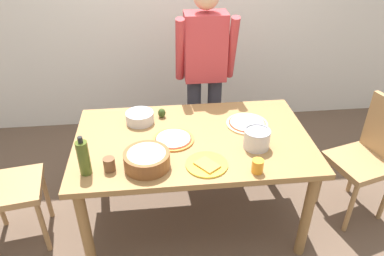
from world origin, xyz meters
The scene contains 15 objects.
ground centered at (0.00, 0.00, 0.00)m, with size 8.00×8.00×0.00m, color brown.
wall_back centered at (0.00, 1.60, 1.30)m, with size 5.60×0.10×2.60m, color silver.
dining_table centered at (0.00, 0.00, 0.67)m, with size 1.60×0.96×0.76m.
person_cook centered at (0.18, 0.76, 0.94)m, with size 0.49×0.25×1.62m.
chair_wooden_right centered at (1.32, -0.02, 0.54)m, with size 0.49×0.49×0.95m.
pizza_raw_on_board centered at (0.41, 0.13, 0.77)m, with size 0.30×0.30×0.02m.
pizza_cooked_on_tray centered at (-0.13, -0.01, 0.77)m, with size 0.28×0.28×0.02m.
plate_with_slice centered at (0.05, -0.31, 0.77)m, with size 0.26×0.26×0.02m.
popcorn_bowl centered at (-0.31, -0.28, 0.82)m, with size 0.28×0.28×0.11m.
mixing_bowl_steel centered at (-0.36, 0.25, 0.80)m, with size 0.20×0.20×0.08m.
olive_oil_bottle centered at (-0.67, -0.30, 0.87)m, with size 0.07×0.07×0.26m.
steel_pot centered at (0.40, -0.15, 0.83)m, with size 0.17×0.17×0.13m.
cup_orange centered at (0.34, -0.40, 0.80)m, with size 0.07×0.07×0.09m, color orange.
cup_small_brown centered at (-0.53, -0.29, 0.80)m, with size 0.07×0.07×0.09m, color brown.
avocado centered at (-0.20, 0.31, 0.80)m, with size 0.06×0.06×0.07m, color #2D4219.
Camera 1 is at (-0.23, -2.07, 2.15)m, focal length 34.44 mm.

